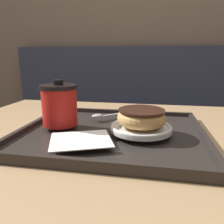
# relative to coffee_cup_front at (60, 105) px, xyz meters

# --- Properties ---
(wall_behind) EXTENTS (8.00, 0.05, 2.40)m
(wall_behind) POSITION_rel_coffee_cup_front_xyz_m (0.15, 1.08, 0.39)
(wall_behind) COLOR #7A6656
(wall_behind) RESTS_ON ground_plane
(booth_bench) EXTENTS (1.66, 0.44, 1.00)m
(booth_bench) POSITION_rel_coffee_cup_front_xyz_m (0.11, 0.84, -0.49)
(booth_bench) COLOR #33384C
(booth_bench) RESTS_ON ground_plane
(cafe_table) EXTENTS (1.04, 0.90, 0.73)m
(cafe_table) POSITION_rel_coffee_cup_front_xyz_m (0.15, -0.02, -0.24)
(cafe_table) COLOR tan
(cafe_table) RESTS_ON ground_plane
(serving_tray) EXTENTS (0.46, 0.39, 0.02)m
(serving_tray) POSITION_rel_coffee_cup_front_xyz_m (0.14, 0.00, -0.07)
(serving_tray) COLOR #282321
(serving_tray) RESTS_ON cafe_table
(napkin_paper) EXTENTS (0.16, 0.15, 0.00)m
(napkin_paper) POSITION_rel_coffee_cup_front_xyz_m (0.09, -0.10, -0.05)
(napkin_paper) COLOR white
(napkin_paper) RESTS_ON serving_tray
(coffee_cup_front) EXTENTS (0.10, 0.10, 0.12)m
(coffee_cup_front) POSITION_rel_coffee_cup_front_xyz_m (0.00, 0.00, 0.00)
(coffee_cup_front) COLOR red
(coffee_cup_front) RESTS_ON serving_tray
(plate_with_chocolate_donut) EXTENTS (0.15, 0.15, 0.01)m
(plate_with_chocolate_donut) POSITION_rel_coffee_cup_front_xyz_m (0.22, -0.01, -0.05)
(plate_with_chocolate_donut) COLOR white
(plate_with_chocolate_donut) RESTS_ON serving_tray
(donut_chocolate_glazed) EXTENTS (0.12, 0.12, 0.04)m
(donut_chocolate_glazed) POSITION_rel_coffee_cup_front_xyz_m (0.22, -0.01, -0.02)
(donut_chocolate_glazed) COLOR tan
(donut_chocolate_glazed) RESTS_ON plate_with_chocolate_donut
(spoon) EXTENTS (0.11, 0.10, 0.01)m
(spoon) POSITION_rel_coffee_cup_front_xyz_m (0.09, 0.10, -0.05)
(spoon) COLOR silver
(spoon) RESTS_ON serving_tray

